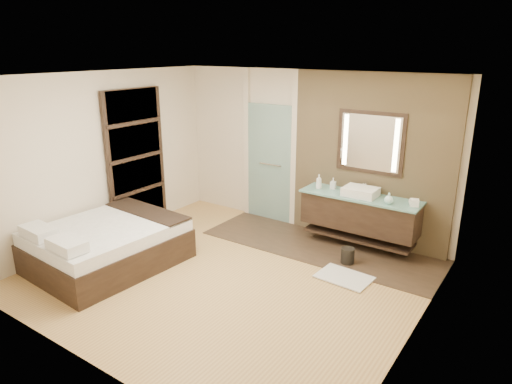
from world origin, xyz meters
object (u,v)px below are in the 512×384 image
Objects in this scene: waste_bin at (348,256)px; bed at (107,245)px; vanity at (359,213)px; mirror_unit at (370,143)px.

bed is at bearing -144.92° from waste_bin.
vanity reaches higher than waste_bin.
mirror_unit is 0.51× the size of bed.
bed is (-2.75, -2.64, -0.26)m from vanity.
bed is at bearing -136.20° from vanity.
waste_bin is at bearing -82.89° from mirror_unit.
vanity is 1.10m from mirror_unit.
waste_bin is (0.11, -0.87, -1.53)m from mirror_unit.
bed is 8.48× the size of waste_bin.
bed is (-2.75, -2.88, -1.33)m from mirror_unit.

